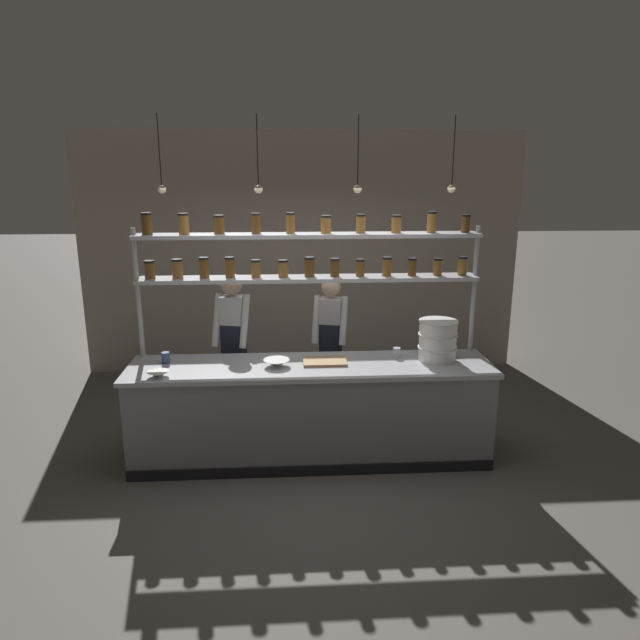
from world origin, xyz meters
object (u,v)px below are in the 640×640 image
at_px(cutting_board, 325,361).
at_px(prep_bowl_near_left, 277,363).
at_px(serving_cup_front, 397,352).
at_px(prep_bowl_center_front, 158,374).
at_px(serving_cup_by_board, 166,358).
at_px(chef_center, 331,340).
at_px(spice_shelf_unit, 306,261).
at_px(container_stack, 438,340).
at_px(chef_left, 234,342).

relative_size(cutting_board, prep_bowl_near_left, 1.68).
bearing_deg(serving_cup_front, prep_bowl_near_left, -170.49).
xyz_separation_m(prep_bowl_center_front, serving_cup_by_board, (-0.01, 0.37, 0.03)).
distance_m(chef_center, prep_bowl_center_front, 1.91).
relative_size(spice_shelf_unit, chef_center, 2.05).
relative_size(cutting_board, serving_cup_front, 4.14).
bearing_deg(cutting_board, spice_shelf_unit, 119.39).
distance_m(container_stack, serving_cup_front, 0.40).
bearing_deg(cutting_board, prep_bowl_center_front, -168.81).
bearing_deg(container_stack, prep_bowl_center_front, -172.93).
height_order(spice_shelf_unit, serving_cup_front, spice_shelf_unit).
bearing_deg(serving_cup_by_board, cutting_board, -3.15).
xyz_separation_m(container_stack, serving_cup_front, (-0.36, 0.09, -0.14)).
height_order(prep_bowl_near_left, serving_cup_front, serving_cup_front).
bearing_deg(container_stack, cutting_board, -178.73).
relative_size(chef_left, serving_cup_front, 17.16).
bearing_deg(serving_cup_by_board, serving_cup_front, 0.92).
xyz_separation_m(spice_shelf_unit, prep_bowl_center_front, (-1.30, -0.57, -0.88)).
height_order(prep_bowl_near_left, serving_cup_by_board, serving_cup_by_board).
relative_size(spice_shelf_unit, prep_bowl_near_left, 13.51).
bearing_deg(spice_shelf_unit, serving_cup_front, -11.08).
xyz_separation_m(spice_shelf_unit, container_stack, (1.21, -0.26, -0.71)).
relative_size(spice_shelf_unit, serving_cup_front, 33.27).
height_order(chef_left, container_stack, chef_left).
relative_size(chef_center, serving_cup_front, 16.26).
height_order(spice_shelf_unit, prep_bowl_center_front, spice_shelf_unit).
bearing_deg(spice_shelf_unit, container_stack, -12.01).
bearing_deg(prep_bowl_near_left, prep_bowl_center_front, -168.11).
distance_m(spice_shelf_unit, prep_bowl_center_front, 1.67).
xyz_separation_m(chef_center, prep_bowl_near_left, (-0.56, -0.87, 0.06)).
bearing_deg(serving_cup_by_board, spice_shelf_unit, 8.76).
bearing_deg(prep_bowl_center_front, spice_shelf_unit, 23.70).
bearing_deg(prep_bowl_center_front, prep_bowl_near_left, 11.89).
bearing_deg(container_stack, serving_cup_by_board, 178.70).
bearing_deg(cutting_board, container_stack, 1.27).
relative_size(chef_center, prep_bowl_center_front, 8.36).
bearing_deg(chef_left, prep_bowl_center_front, -108.21).
relative_size(spice_shelf_unit, prep_bowl_center_front, 17.10).
relative_size(prep_bowl_near_left, serving_cup_by_board, 2.30).
distance_m(chef_left, cutting_board, 1.07).
relative_size(spice_shelf_unit, serving_cup_by_board, 31.04).
xyz_separation_m(spice_shelf_unit, serving_cup_front, (0.85, -0.17, -0.86)).
relative_size(prep_bowl_center_front, serving_cup_front, 1.95).
height_order(cutting_board, prep_bowl_near_left, prep_bowl_near_left).
distance_m(cutting_board, serving_cup_front, 0.70).
height_order(chef_left, prep_bowl_center_front, chef_left).
height_order(spice_shelf_unit, prep_bowl_near_left, spice_shelf_unit).
distance_m(spice_shelf_unit, prep_bowl_near_left, 0.98).
distance_m(spice_shelf_unit, chef_left, 1.18).
bearing_deg(cutting_board, serving_cup_front, 9.45).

